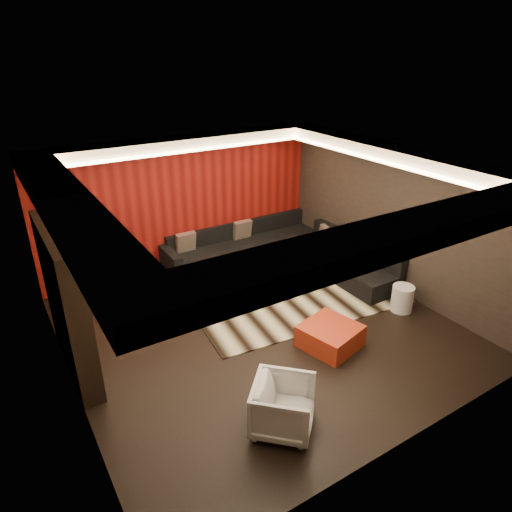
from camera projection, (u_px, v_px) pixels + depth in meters
floor at (260, 329)px, 7.79m from camera, size 6.00×6.00×0.02m
ceiling at (260, 166)px, 6.59m from camera, size 6.00×6.00×0.02m
wall_back at (183, 202)px, 9.51m from camera, size 6.00×0.02×2.80m
wall_left at (59, 307)px, 5.76m from camera, size 0.02×6.00×2.80m
wall_right at (394, 219)px, 8.63m from camera, size 0.02×6.00×2.80m
red_feature_wall at (184, 203)px, 9.48m from camera, size 5.98×0.05×2.78m
soffit_back at (185, 142)px, 8.72m from camera, size 6.00×0.60×0.22m
soffit_front at (404, 233)px, 4.57m from camera, size 6.00×0.60×0.22m
soffit_left at (66, 205)px, 5.36m from camera, size 0.60×4.80×0.22m
soffit_right at (391, 152)px, 7.94m from camera, size 0.60×4.80×0.22m
cove_back at (193, 150)px, 8.50m from camera, size 4.80×0.08×0.04m
cove_front at (378, 231)px, 4.87m from camera, size 4.80×0.08×0.04m
cove_left at (97, 208)px, 5.56m from camera, size 0.08×4.80×0.04m
cove_right at (376, 160)px, 7.81m from camera, size 0.08×4.80×0.04m
tv_surround at (66, 303)px, 6.42m from camera, size 0.30×2.00×2.20m
tv_screen at (74, 278)px, 6.35m from camera, size 0.04×1.30×0.80m
tv_shelf at (83, 323)px, 6.67m from camera, size 0.04×1.60×0.04m
rug at (288, 289)px, 9.02m from camera, size 4.28×3.39×0.02m
coffee_table at (234, 277)px, 9.20m from camera, size 1.40×1.40×0.22m
drum_stool at (203, 299)px, 8.22m from camera, size 0.40×0.40×0.41m
striped_pouf at (232, 300)px, 8.30m from camera, size 0.77×0.77×0.32m
white_side_table at (402, 298)px, 8.22m from camera, size 0.46×0.46×0.48m
orange_ottoman at (330, 336)px, 7.27m from camera, size 1.00×1.00×0.37m
armchair at (283, 406)px, 5.64m from camera, size 1.05×1.05×0.69m
sectional_sofa at (281, 253)px, 9.94m from camera, size 3.65×3.50×0.75m
throw_pillows at (278, 240)px, 9.67m from camera, size 3.02×2.81×0.50m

